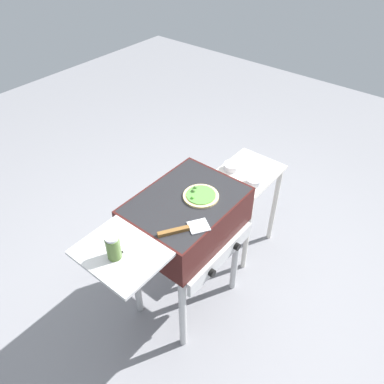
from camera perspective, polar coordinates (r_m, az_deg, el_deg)
ground_plane at (r=2.70m, az=-0.69°, el=-15.67°), size 8.00×8.00×0.00m
grill at (r=2.11m, az=-1.00°, el=-4.33°), size 0.96×0.53×0.90m
pizza_veggie at (r=2.03m, az=1.33°, el=-0.55°), size 0.20×0.20×0.03m
sauce_jar at (r=1.73m, az=-11.81°, el=-8.25°), size 0.07×0.07×0.13m
spatula at (r=1.85m, az=-1.23°, el=-5.67°), size 0.25×0.19×0.02m
prep_table at (r=2.69m, az=8.19°, el=-0.18°), size 0.44×0.36×0.71m
topping_bowl_near at (r=2.56m, az=6.08°, el=3.83°), size 0.11×0.11×0.04m
topping_bowl_far at (r=2.45m, az=9.35°, el=1.59°), size 0.10×0.10×0.04m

